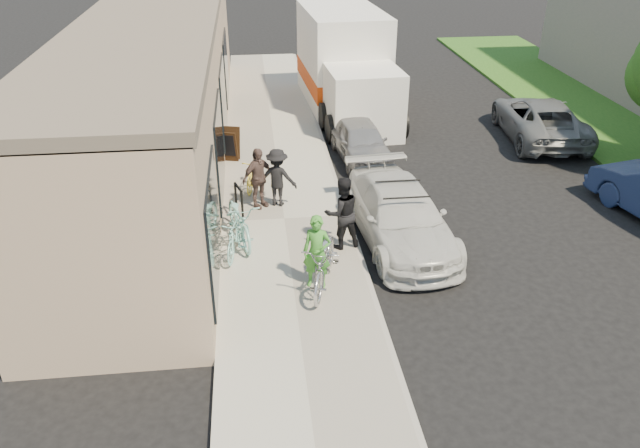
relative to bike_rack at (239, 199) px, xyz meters
name	(u,v)px	position (x,y,z in m)	size (l,w,h in m)	color
ground	(391,288)	(3.07, -3.18, -0.65)	(120.00, 120.00, 0.00)	black
sidewalk	(284,221)	(1.07, -0.18, -0.58)	(3.00, 34.00, 0.15)	#A8A597
curb	(347,218)	(2.62, -0.18, -0.59)	(0.12, 34.00, 0.13)	gray
storefront	(161,86)	(-2.17, 4.81, 1.47)	(3.60, 20.00, 4.22)	tan
bike_rack	(239,199)	(0.00, 0.00, 0.00)	(0.21, 0.57, 0.83)	black
sandwich_board	(229,145)	(-0.30, 3.68, -0.02)	(0.70, 0.70, 0.94)	#321E0E
sedan_white	(400,215)	(3.65, -1.29, 0.01)	(2.20, 4.67, 1.36)	silver
sedan_silver	(361,141)	(3.60, 3.66, -0.07)	(1.38, 3.43, 1.17)	gray
moving_truck	(346,68)	(3.86, 8.57, 0.88)	(3.03, 7.14, 3.44)	white
far_car_gray	(539,119)	(9.64, 4.79, 0.01)	(2.20, 4.77, 1.33)	#5B5E60
tandem_bike	(325,262)	(1.71, -3.15, 0.04)	(0.71, 2.05, 1.08)	#B6B6B8
woman_rider	(317,252)	(1.54, -3.14, 0.27)	(0.57, 0.37, 1.55)	#3F9130
man_standing	(342,213)	(2.26, -1.63, 0.33)	(0.81, 0.63, 1.66)	black
cruiser_bike_a	(235,236)	(-0.08, -1.71, -0.05)	(0.42, 1.50, 0.90)	#8ACDC5
cruiser_bike_b	(240,220)	(0.02, -1.11, 0.02)	(0.69, 1.97, 1.03)	#8ACDC5
cruiser_bike_c	(253,172)	(0.38, 1.66, -0.05)	(0.42, 1.49, 0.89)	yellow
bystander_a	(277,177)	(0.97, 0.60, 0.24)	(0.96, 0.55, 1.49)	black
bystander_b	(258,178)	(0.49, 0.54, 0.28)	(0.91, 0.38, 1.55)	brown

